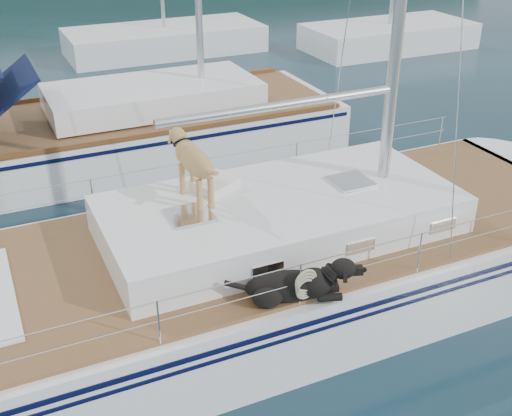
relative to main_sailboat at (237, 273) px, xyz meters
name	(u,v)px	position (x,y,z in m)	size (l,w,h in m)	color
ground	(232,311)	(-0.09, 0.00, -0.68)	(120.00, 120.00, 0.00)	black
main_sailboat	(237,273)	(0.00, 0.00, 0.00)	(12.00, 3.96, 14.01)	white
neighbor_sailboat	(110,136)	(-0.36, 6.60, -0.05)	(11.00, 3.50, 13.30)	white
bg_boat_center	(165,40)	(3.91, 16.00, -0.23)	(7.20, 3.00, 11.65)	white
bg_boat_east	(389,37)	(11.91, 13.00, -0.22)	(6.40, 3.00, 11.65)	white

